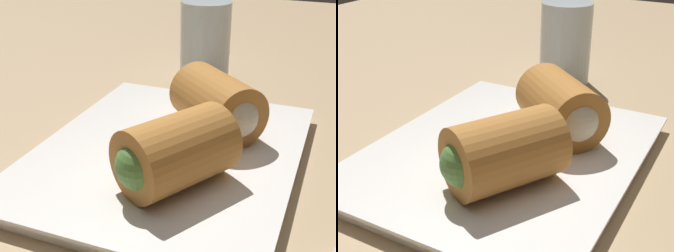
{
  "view_description": "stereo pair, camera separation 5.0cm",
  "coord_description": "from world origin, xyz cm",
  "views": [
    {
      "loc": [
        -32.03,
        -15.54,
        24.53
      ],
      "look_at": [
        3.83,
        -1.37,
        5.9
      ],
      "focal_mm": 50.0,
      "sensor_mm": 36.0,
      "label": 1
    },
    {
      "loc": [
        -29.9,
        -20.06,
        24.53
      ],
      "look_at": [
        3.83,
        -1.37,
        5.9
      ],
      "focal_mm": 50.0,
      "sensor_mm": 36.0,
      "label": 2
    }
  ],
  "objects": [
    {
      "name": "table_surface",
      "position": [
        0.0,
        0.0,
        1.0
      ],
      "size": [
        180.0,
        140.0,
        2.0
      ],
      "color": "tan",
      "rests_on": "ground"
    },
    {
      "name": "roll_front_right",
      "position": [
        8.89,
        -4.82,
        6.5
      ],
      "size": [
        10.43,
        10.66,
        5.99
      ],
      "color": "#B77533",
      "rests_on": "serving_plate"
    },
    {
      "name": "roll_front_left",
      "position": [
        -1.87,
        -3.89,
        6.5
      ],
      "size": [
        10.74,
        9.64,
        5.99
      ],
      "color": "#B77533",
      "rests_on": "serving_plate"
    },
    {
      "name": "drinking_glass",
      "position": [
        26.81,
        2.35,
        7.42
      ],
      "size": [
        6.72,
        6.72,
        10.85
      ],
      "color": "silver",
      "rests_on": "table_surface"
    },
    {
      "name": "serving_plate",
      "position": [
        3.83,
        -1.37,
        2.76
      ],
      "size": [
        29.02,
        23.6,
        1.5
      ],
      "color": "white",
      "rests_on": "table_surface"
    }
  ]
}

